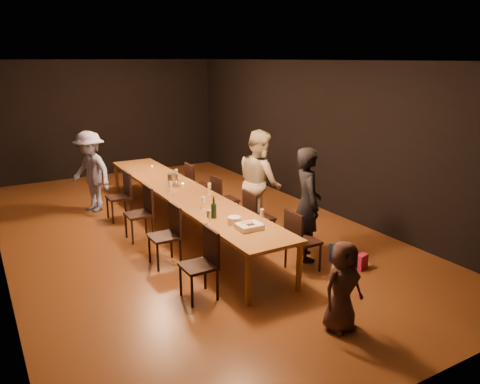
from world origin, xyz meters
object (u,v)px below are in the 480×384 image
chair_right_3 (198,185)px  chair_left_3 (118,196)px  chair_right_1 (259,217)px  chair_left_2 (138,214)px  table (184,193)px  chair_right_0 (303,240)px  chair_left_0 (198,265)px  woman_tan (260,182)px  woman_birthday (307,204)px  chair_left_1 (164,236)px  champagne_bottle (214,207)px  chair_right_2 (225,199)px  child (343,286)px  ice_bucket (173,179)px  man_blue (91,172)px  birthday_cake (249,227)px  plate_stack (234,220)px

chair_right_3 → chair_left_3: same height
chair_right_1 → chair_left_2: same height
chair_left_3 → chair_right_3: bearing=-90.0°
table → chair_right_3: chair_right_3 is taller
chair_right_0 → chair_left_0: bearing=-90.0°
woman_tan → woman_birthday: bearing=-168.0°
chair_left_1 → champagne_bottle: (0.65, -0.39, 0.45)m
table → chair_right_0: 2.56m
chair_left_0 → champagne_bottle: bearing=-38.6°
chair_right_0 → chair_right_1: same height
chair_right_2 → woman_tan: (0.30, -0.74, 0.46)m
chair_left_2 → child: size_ratio=0.86×
champagne_bottle → chair_right_0: bearing=-37.7°
chair_right_0 → ice_bucket: size_ratio=4.42×
chair_right_2 → man_blue: bearing=-135.4°
chair_right_2 → chair_left_1: bearing=-54.8°
woman_tan → chair_right_2: bearing=34.2°
chair_left_3 → woman_tan: bearing=-134.1°
birthday_cake → chair_right_3: bearing=78.1°
woman_tan → child: 3.30m
chair_right_0 → chair_left_3: same height
chair_right_3 → ice_bucket: size_ratio=4.42×
birthday_cake → ice_bucket: 2.75m
chair_right_2 → plate_stack: (-0.92, -1.96, 0.34)m
champagne_bottle → chair_right_2: bearing=56.5°
chair_right_3 → woman_tan: size_ratio=0.50×
chair_right_0 → woman_tan: 1.75m
chair_left_0 → child: size_ratio=0.86×
chair_left_0 → champagne_bottle: (0.65, 0.81, 0.45)m
chair_left_2 → ice_bucket: 1.06m
chair_right_0 → chair_left_1: 2.08m
woman_birthday → birthday_cake: (-1.14, -0.16, -0.10)m
chair_left_2 → ice_bucket: bearing=-59.7°
woman_birthday → plate_stack: size_ratio=9.22×
chair_right_2 → chair_left_0: same height
chair_right_0 → chair_right_3: size_ratio=1.00×
ice_bucket → chair_right_2: bearing=-30.3°
table → woman_birthday: (1.15, -2.09, 0.18)m
chair_right_0 → woman_tan: woman_tan is taller
chair_left_0 → chair_right_0: bearing=-90.0°
child → birthday_cake: 1.67m
ice_bucket → chair_left_2: bearing=-149.7°
child → champagne_bottle: 2.37m
chair_right_0 → plate_stack: 1.07m
champagne_bottle → man_blue: bearing=104.7°
chair_right_0 → plate_stack: size_ratio=4.85×
woman_tan → chair_left_2: bearing=81.8°
chair_right_1 → chair_right_2: bearing=180.0°
child → champagne_bottle: champagne_bottle is taller
man_blue → woman_birthday: bearing=4.6°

